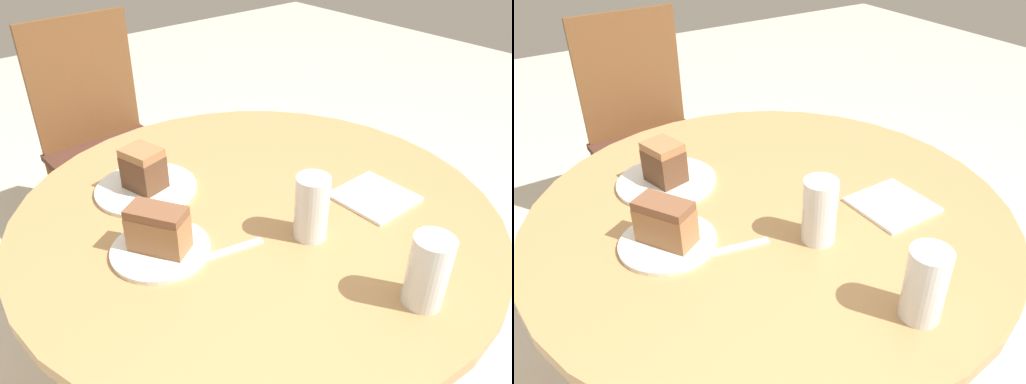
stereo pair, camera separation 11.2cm
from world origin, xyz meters
The scene contains 10 objects.
table centered at (0.00, 0.00, 0.57)m, with size 1.10×1.10×0.72m.
chair centered at (0.06, 0.98, 0.49)m, with size 0.45×0.44×0.94m.
plate_near centered at (-0.25, 0.00, 0.72)m, with size 0.20×0.20×0.01m.
plate_far centered at (-0.16, 0.22, 0.72)m, with size 0.24×0.24×0.01m.
cake_slice_near centered at (-0.25, 0.00, 0.78)m, with size 0.11×0.13×0.09m.
cake_slice_far centered at (-0.16, 0.22, 0.78)m, with size 0.09×0.10×0.10m.
glass_lemonade centered at (0.02, -0.15, 0.78)m, with size 0.07×0.07×0.14m.
glass_water centered at (0.03, -0.42, 0.78)m, with size 0.07×0.07×0.14m.
napkin_stack centered at (0.24, -0.15, 0.72)m, with size 0.16×0.16×0.01m.
fork centered at (-0.16, -0.09, 0.72)m, with size 0.17×0.05×0.00m.
Camera 2 is at (-0.52, -0.79, 1.36)m, focal length 35.00 mm.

